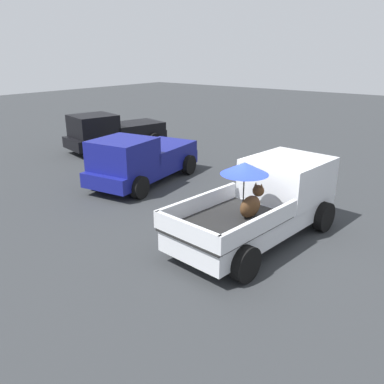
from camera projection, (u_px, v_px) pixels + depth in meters
ground_plane at (255, 240)px, 10.33m from camera, size 80.00×80.00×0.00m
pickup_truck_main at (267, 200)px, 10.33m from camera, size 5.21×2.66×2.20m
pickup_truck_red at (141, 160)px, 14.54m from camera, size 5.01×2.72×1.80m
pickup_truck_far at (113, 132)px, 19.48m from camera, size 5.08×2.97×1.80m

